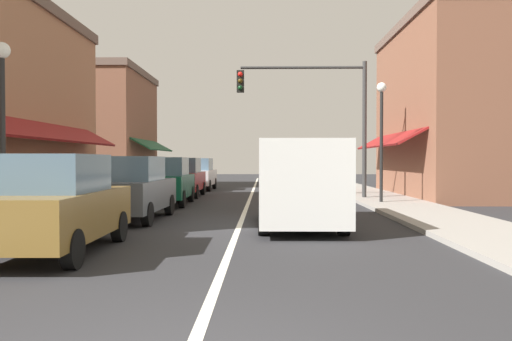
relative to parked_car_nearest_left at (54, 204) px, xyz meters
name	(u,v)px	position (x,y,z in m)	size (l,w,h in m)	color
ground_plane	(249,200)	(3.10, 12.63, -0.88)	(80.00, 80.00, 0.00)	#28282B
sidewalk_left	(119,198)	(-2.40, 12.63, -0.82)	(2.60, 56.00, 0.12)	#A39E99
sidewalk_right	(381,199)	(8.60, 12.63, -0.82)	(2.60, 56.00, 0.12)	gray
lane_center_stripe	(249,200)	(3.10, 12.63, -0.88)	(0.14, 52.00, 0.01)	silver
storefront_right_block	(466,109)	(12.88, 14.63, 3.10)	(7.28, 10.20, 7.95)	brown
storefront_far_left	(95,129)	(-6.68, 22.63, 2.71)	(7.28, 8.20, 7.16)	brown
parked_car_nearest_left	(54,204)	(0.00, 0.00, 0.00)	(1.84, 4.13, 1.77)	brown
parked_car_second_left	(131,189)	(0.03, 5.14, 0.00)	(1.85, 4.13, 1.77)	#4C5156
parked_car_third_left	(165,181)	(0.04, 10.11, 0.00)	(1.87, 4.14, 1.77)	#0F4C33
parked_car_far_left	(182,177)	(-0.05, 14.52, 0.00)	(1.80, 4.11, 1.77)	maroon
parked_car_distant_left	(197,174)	(-0.01, 19.71, 0.00)	(1.84, 4.13, 1.77)	silver
van_in_lane	(299,181)	(4.59, 3.91, 0.27)	(2.02, 5.19, 2.12)	silver
traffic_signal_mast_arm	(320,105)	(6.04, 12.54, 3.09)	(5.41, 0.50, 5.78)	#333333
street_lamp_left_near	(2,103)	(-2.02, 2.19, 2.04)	(0.36, 0.36, 4.26)	black
street_lamp_right_mid	(381,122)	(8.07, 10.18, 2.20)	(0.36, 0.36, 4.54)	black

